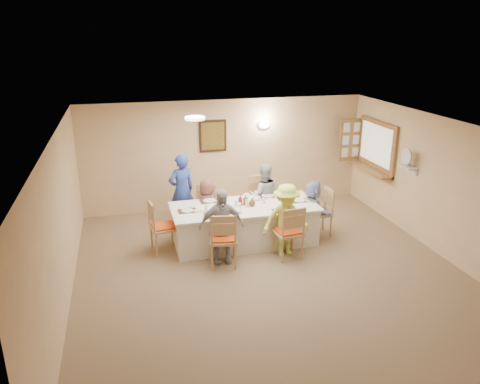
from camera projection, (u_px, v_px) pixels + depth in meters
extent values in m
plane|color=#846B4D|center=(272.00, 275.00, 7.94)|extent=(7.00, 7.00, 0.00)
plane|color=#D2AF84|center=(226.00, 154.00, 10.73)|extent=(6.50, 0.00, 6.50)
plane|color=#D2AF84|center=(393.00, 337.00, 4.32)|extent=(6.50, 0.00, 6.50)
plane|color=#D2AF84|center=(60.00, 227.00, 6.76)|extent=(0.00, 7.00, 7.00)
plane|color=#D2AF84|center=(448.00, 190.00, 8.29)|extent=(0.00, 7.00, 7.00)
plane|color=white|center=(276.00, 130.00, 7.12)|extent=(7.00, 7.00, 0.00)
cube|color=#321F11|center=(213.00, 136.00, 10.49)|extent=(0.62, 0.04, 0.72)
cube|color=black|center=(213.00, 136.00, 10.46)|extent=(0.52, 0.02, 0.62)
ellipsoid|color=white|center=(264.00, 125.00, 10.68)|extent=(0.26, 0.09, 0.18)
cylinder|color=white|center=(195.00, 118.00, 8.27)|extent=(0.36, 0.36, 0.05)
cube|color=olive|center=(377.00, 146.00, 10.40)|extent=(0.06, 1.50, 1.15)
cube|color=olive|center=(370.00, 169.00, 10.54)|extent=(0.30, 1.50, 0.05)
cube|color=olive|center=(350.00, 140.00, 11.03)|extent=(0.55, 0.04, 1.00)
cube|color=white|center=(408.00, 167.00, 9.18)|extent=(0.22, 0.36, 0.03)
cube|color=white|center=(244.00, 224.00, 9.07)|extent=(2.79, 1.18, 0.76)
imported|color=brown|center=(207.00, 206.00, 9.49)|extent=(0.70, 0.58, 1.13)
imported|color=#A9A8B0|center=(264.00, 195.00, 9.73)|extent=(0.84, 0.74, 1.37)
imported|color=#A6A6A6|center=(221.00, 226.00, 8.21)|extent=(0.83, 0.42, 1.36)
imported|color=#E6FA5B|center=(286.00, 220.00, 8.49)|extent=(0.89, 0.52, 1.36)
imported|color=#92A2D4|center=(313.00, 208.00, 9.34)|extent=(1.07, 0.39, 1.14)
imported|color=#2945A5|center=(182.00, 190.00, 9.74)|extent=(0.79, 0.71, 1.56)
cube|color=#472B19|center=(218.00, 217.00, 8.42)|extent=(0.37, 0.27, 0.01)
cylinder|color=white|center=(218.00, 216.00, 8.42)|extent=(0.25, 0.25, 0.02)
cube|color=yellow|center=(229.00, 216.00, 8.41)|extent=(0.13, 0.13, 0.01)
cube|color=#472B19|center=(281.00, 211.00, 8.70)|extent=(0.33, 0.24, 0.01)
cylinder|color=white|center=(281.00, 210.00, 8.70)|extent=(0.23, 0.23, 0.01)
cube|color=yellow|center=(291.00, 210.00, 8.70)|extent=(0.14, 0.14, 0.01)
cube|color=#472B19|center=(209.00, 201.00, 9.19)|extent=(0.37, 0.28, 0.01)
cylinder|color=white|center=(209.00, 201.00, 9.18)|extent=(0.25, 0.25, 0.02)
cube|color=yellow|center=(219.00, 201.00, 9.18)|extent=(0.14, 0.14, 0.01)
cube|color=#472B19|center=(268.00, 196.00, 9.47)|extent=(0.36, 0.26, 0.01)
cylinder|color=white|center=(268.00, 196.00, 9.47)|extent=(0.25, 0.25, 0.02)
cube|color=yellow|center=(277.00, 196.00, 9.47)|extent=(0.13, 0.13, 0.01)
cube|color=#472B19|center=(187.00, 211.00, 8.68)|extent=(0.35, 0.26, 0.01)
cylinder|color=white|center=(187.00, 210.00, 8.68)|extent=(0.22, 0.22, 0.01)
cube|color=yellow|center=(197.00, 211.00, 8.68)|extent=(0.14, 0.14, 0.01)
cube|color=#472B19|center=(299.00, 201.00, 9.21)|extent=(0.33, 0.25, 0.01)
cylinder|color=white|center=(299.00, 200.00, 9.21)|extent=(0.25, 0.25, 0.02)
cube|color=yellow|center=(309.00, 200.00, 9.20)|extent=(0.14, 0.14, 0.01)
imported|color=white|center=(206.00, 213.00, 8.45)|extent=(0.18, 0.18, 0.09)
imported|color=white|center=(256.00, 193.00, 9.49)|extent=(0.13, 0.13, 0.09)
imported|color=white|center=(236.00, 211.00, 8.63)|extent=(0.22, 0.22, 0.05)
imported|color=white|center=(256.00, 198.00, 9.26)|extent=(0.19, 0.19, 0.05)
imported|color=#A20D29|center=(240.00, 200.00, 8.95)|extent=(0.10, 0.10, 0.21)
imported|color=#583417|center=(246.00, 200.00, 8.97)|extent=(0.16, 0.16, 0.20)
imported|color=#583417|center=(252.00, 202.00, 8.91)|extent=(0.13, 0.13, 0.16)
cylinder|color=silver|center=(236.00, 203.00, 8.94)|extent=(0.07, 0.07, 0.10)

